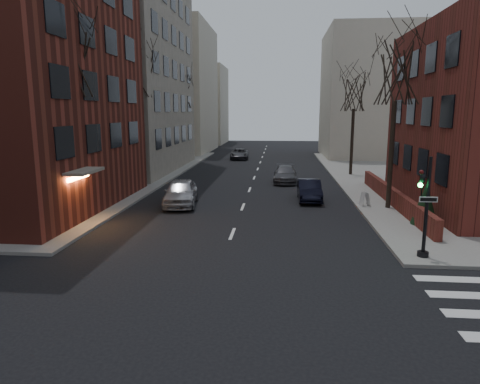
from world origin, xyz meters
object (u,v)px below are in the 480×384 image
traffic_signal (425,214)px  sandwich_board (365,199)px  tree_left_b (140,72)px  car_lane_gray (285,174)px  streetlamp_far (191,126)px  car_lane_silver (181,192)px  tree_right_a (397,73)px  car_lane_far (239,154)px  tree_left_c (181,92)px  evergreen_shrub (425,203)px  parked_sedan (309,190)px  tree_right_b (354,92)px  streetlamp_near (133,135)px  tree_left_a (66,60)px

traffic_signal → sandwich_board: traffic_signal is taller
tree_left_b → car_lane_gray: (11.53, 1.78, -8.23)m
streetlamp_far → car_lane_silver: 24.46m
tree_right_a → car_lane_far: 30.47m
tree_right_a → streetlamp_far: 29.65m
tree_left_c → evergreen_shrub: size_ratio=4.41×
tree_right_a → sandwich_board: (-1.31, 0.36, -7.45)m
traffic_signal → car_lane_silver: (-11.90, 9.16, -1.08)m
car_lane_far → parked_sedan: bearing=-76.9°
tree_right_a → car_lane_gray: bearing=121.8°
evergreen_shrub → car_lane_gray: bearing=117.0°
traffic_signal → tree_right_b: (0.86, 23.01, 5.68)m
tree_left_c → tree_right_b: (17.60, -8.00, -0.44)m
tree_right_a → car_lane_gray: 13.66m
streetlamp_near → car_lane_silver: 6.66m
tree_left_b → tree_right_a: size_ratio=1.11×
evergreen_shrub → sandwich_board: bearing=117.4°
tree_right_b → streetlamp_far: 20.01m
car_lane_far → tree_left_b: bearing=-110.1°
parked_sedan → sandwich_board: size_ratio=4.89×
tree_left_c → sandwich_board: (16.29, -21.64, -7.45)m
tree_right_b → sandwich_board: tree_right_b is taller
traffic_signal → car_lane_silver: 15.06m
traffic_signal → evergreen_shrub: bearing=71.4°
streetlamp_far → evergreen_shrub: 33.23m
car_lane_far → sandwich_board: bearing=-71.8°
traffic_signal → car_lane_far: bearing=106.5°
streetlamp_far → parked_sedan: bearing=-60.0°
car_lane_silver → car_lane_gray: car_lane_silver is taller
tree_right_b → streetlamp_far: (-17.00, 10.00, -3.35)m
streetlamp_far → car_lane_gray: (10.93, -14.22, -3.56)m
streetlamp_near → tree_right_b: bearing=30.5°
car_lane_gray → car_lane_far: 18.27m
tree_right_a → tree_left_b: bearing=155.6°
parked_sedan → car_lane_far: bearing=105.3°
tree_right_a → tree_right_b: size_ratio=1.06×
car_lane_gray → evergreen_shrub: evergreen_shrub is taller
streetlamp_near → streetlamp_far: bearing=90.0°
tree_right_a → sandwich_board: tree_right_a is taller
car_lane_far → sandwich_board: car_lane_far is taller
tree_left_b → sandwich_board: 19.83m
car_lane_gray → parked_sedan: bearing=-76.9°
car_lane_gray → tree_right_b: bearing=36.3°
tree_left_a → tree_left_c: 26.00m
sandwich_board → car_lane_far: bearing=95.9°
tree_right_a → car_lane_far: size_ratio=2.07×
traffic_signal → parked_sedan: size_ratio=0.95×
tree_left_c → streetlamp_far: 4.33m
parked_sedan → car_lane_far: (-7.02, 24.80, -0.04)m
parked_sedan → traffic_signal: bearing=-72.5°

